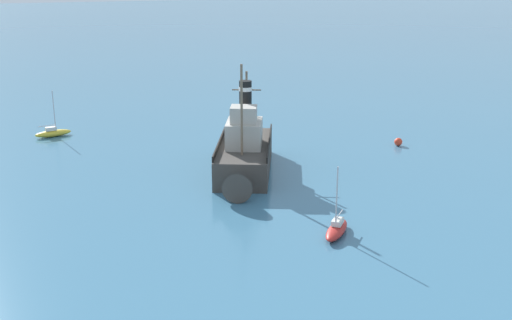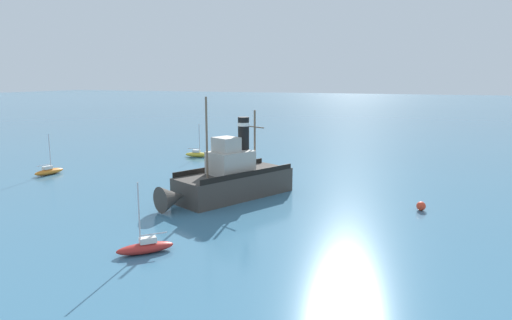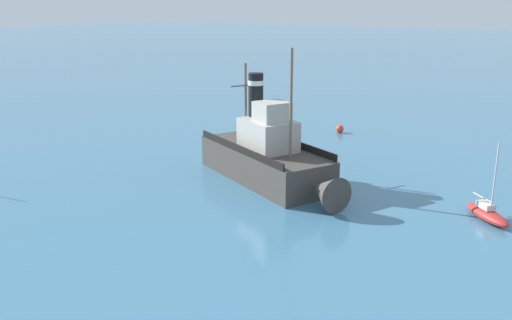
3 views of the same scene
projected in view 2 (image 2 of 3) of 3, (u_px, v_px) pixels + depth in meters
The scene contains 6 objects.
ground_plane at pixel (228, 198), 44.56m from camera, with size 600.00×600.00×0.00m, color teal.
old_tugboat at pixel (230, 179), 44.31m from camera, with size 9.12×14.48×9.90m.
sailboat_orange at pixel (49, 171), 55.23m from camera, with size 1.64×3.92×4.90m.
sailboat_red at pixel (145, 247), 30.51m from camera, with size 3.41×3.52×4.90m.
sailboat_yellow at pixel (198, 154), 67.42m from camera, with size 3.94×1.80×4.90m.
mooring_buoy at pixel (421, 206), 40.29m from camera, with size 0.81×0.81×0.81m, color red.
Camera 2 is at (-18.87, 38.93, 11.61)m, focal length 32.00 mm.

